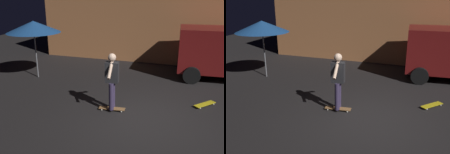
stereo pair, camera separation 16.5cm
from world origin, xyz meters
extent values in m
plane|color=black|center=(0.00, 0.00, 0.00)|extent=(28.00, 28.00, 0.00)
cube|color=#C67A47|center=(-0.25, 7.74, 1.81)|extent=(12.65, 3.76, 3.61)
cylinder|color=black|center=(1.06, 5.41, 0.33)|extent=(0.67, 0.26, 0.66)
cylinder|color=black|center=(1.18, 3.44, 0.33)|extent=(0.67, 0.26, 0.66)
cylinder|color=slate|center=(-4.87, 2.25, 1.10)|extent=(0.05, 0.05, 2.20)
cone|color=#1E4C8C|center=(-4.87, 2.25, 2.08)|extent=(2.10, 2.10, 0.45)
cube|color=olive|center=(-0.98, 0.26, 0.06)|extent=(0.80, 0.29, 0.02)
sphere|color=silver|center=(-0.69, 0.38, 0.03)|extent=(0.05, 0.05, 0.05)
sphere|color=silver|center=(-0.67, 0.21, 0.03)|extent=(0.05, 0.05, 0.05)
sphere|color=silver|center=(-1.29, 0.31, 0.03)|extent=(0.05, 0.05, 0.05)
sphere|color=silver|center=(-1.27, 0.14, 0.03)|extent=(0.05, 0.05, 0.05)
cube|color=gold|center=(1.66, 1.45, 0.06)|extent=(0.67, 0.71, 0.02)
sphere|color=silver|center=(1.80, 1.73, 0.03)|extent=(0.05, 0.05, 0.05)
sphere|color=silver|center=(1.93, 1.62, 0.03)|extent=(0.05, 0.05, 0.05)
sphere|color=silver|center=(1.40, 1.28, 0.03)|extent=(0.05, 0.05, 0.05)
sphere|color=silver|center=(1.53, 1.17, 0.03)|extent=(0.05, 0.05, 0.05)
cylinder|color=#382D4C|center=(-0.99, 0.37, 0.48)|extent=(0.14, 0.14, 0.82)
cylinder|color=#382D4C|center=(-0.97, 0.15, 0.48)|extent=(0.14, 0.14, 0.82)
cube|color=#262628|center=(-0.98, 0.26, 1.19)|extent=(0.40, 0.26, 0.60)
sphere|color=beige|center=(-0.98, 0.26, 1.62)|extent=(0.23, 0.23, 0.23)
cylinder|color=beige|center=(-1.00, 0.48, 1.34)|extent=(0.15, 0.55, 0.46)
cylinder|color=beige|center=(-0.96, 0.04, 1.34)|extent=(0.15, 0.55, 0.46)
camera|label=1|loc=(1.17, -6.26, 3.36)|focal=40.57mm
camera|label=2|loc=(1.33, -6.20, 3.36)|focal=40.57mm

